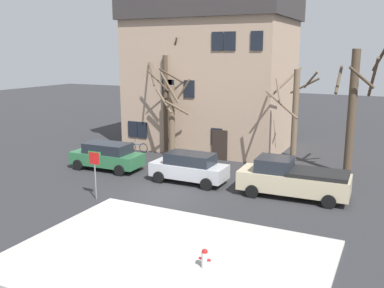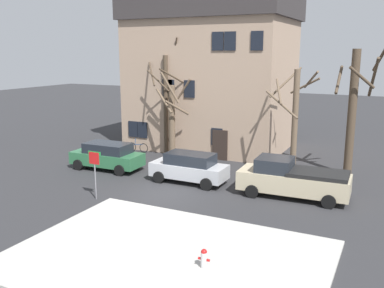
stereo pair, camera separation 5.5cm
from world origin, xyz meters
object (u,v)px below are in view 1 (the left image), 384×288
Objects in this scene: building_main at (212,71)px; tree_bare_far at (294,116)px; pickup_truck_beige at (292,179)px; fire_hydrant at (205,258)px; car_green_wagon at (107,156)px; car_silver_wagon at (189,167)px; street_sign_pole at (95,166)px; bicycle_leaning at (137,147)px; tree_bare_mid at (172,117)px; tree_bare_end at (354,108)px; tree_bare_near at (165,101)px.

tree_bare_far is (7.59, -5.00, -2.35)m from building_main.
tree_bare_far reaches higher than pickup_truck_beige.
fire_hydrant is (7.74, -18.31, -5.42)m from building_main.
car_green_wagon is 1.06× the size of car_silver_wagon.
street_sign_pole reaches higher than bicycle_leaning.
car_silver_wagon is at bearing -52.06° from tree_bare_mid.
tree_bare_end is 1.67× the size of car_green_wagon.
tree_bare_mid is 2.43× the size of street_sign_pole.
tree_bare_far is 5.22m from pickup_truck_beige.
tree_bare_near is 1.38× the size of tree_bare_mid.
tree_bare_near is 4.20m from bicycle_leaning.
tree_bare_near is 4.75× the size of bicycle_leaning.
car_silver_wagon is at bearing 57.05° from street_sign_pole.
tree_bare_far reaches higher than tree_bare_mid.
bicycle_leaning is (-14.83, -0.57, -3.72)m from tree_bare_end.
tree_bare_far is 12.14m from street_sign_pole.
bicycle_leaning is (-11.60, 0.49, -3.17)m from tree_bare_far.
pickup_truck_beige is 2.26× the size of street_sign_pole.
tree_bare_end is 1.78× the size of car_silver_wagon.
tree_bare_mid is at bearing 154.25° from pickup_truck_beige.
car_silver_wagon reaches higher than car_green_wagon.
bicycle_leaning is at bearing 130.42° from fire_hydrant.
fire_hydrant is at bearing -39.55° from car_green_wagon.
building_main is 14.76m from street_sign_pole.
tree_bare_near is at bearing 130.27° from car_silver_wagon.
car_silver_wagon is at bearing -136.30° from tree_bare_far.
tree_bare_mid is 8.50m from tree_bare_far.
tree_bare_mid is at bearing -100.28° from building_main.
street_sign_pole is (-7.76, -9.17, -1.79)m from tree_bare_far.
building_main is 1.56× the size of tree_bare_end.
street_sign_pole reaches higher than fire_hydrant.
bicycle_leaning is at bearing 143.51° from car_silver_wagon.
tree_bare_far is at bearing -33.39° from building_main.
tree_bare_end is at bearing 18.21° from tree_bare_far.
tree_bare_near reaches higher than car_silver_wagon.
fire_hydrant is at bearing -102.11° from tree_bare_end.
car_green_wagon is at bearing -158.69° from tree_bare_end.
bicycle_leaning is (-12.65, 4.90, -0.59)m from pickup_truck_beige.
car_silver_wagon is (-4.77, -4.56, -2.64)m from tree_bare_far.
tree_bare_end is (10.82, -3.94, -1.80)m from building_main.
tree_bare_end reaches higher than bicycle_leaning.
building_main reaches higher than car_green_wagon.
tree_bare_far is 13.65m from fire_hydrant.
tree_bare_near is 12.02m from pickup_truck_beige.
tree_bare_end reaches higher than car_green_wagon.
tree_bare_mid reaches higher than pickup_truck_beige.
tree_bare_near reaches higher than pickup_truck_beige.
tree_bare_end is 6.68m from pickup_truck_beige.
street_sign_pole is at bearing -80.97° from tree_bare_near.
tree_bare_mid reaches higher than fire_hydrant.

